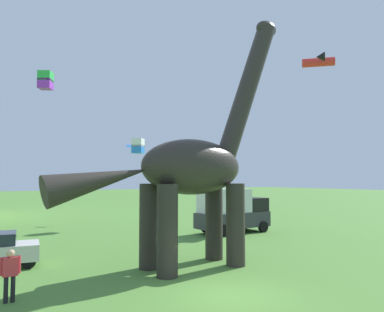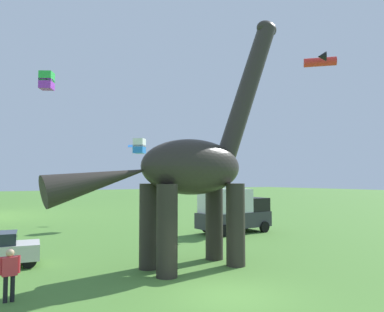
{
  "view_description": "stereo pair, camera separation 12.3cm",
  "coord_description": "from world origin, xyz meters",
  "px_view_note": "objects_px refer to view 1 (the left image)",
  "views": [
    {
      "loc": [
        -8.06,
        -10.01,
        3.94
      ],
      "look_at": [
        1.07,
        3.94,
        4.98
      ],
      "focal_mm": 34.39,
      "sensor_mm": 36.0,
      "label": 1
    },
    {
      "loc": [
        -7.96,
        -10.07,
        3.94
      ],
      "look_at": [
        1.07,
        3.94,
        4.98
      ],
      "focal_mm": 34.39,
      "sensor_mm": 36.0,
      "label": 2
    }
  ],
  "objects_px": {
    "kite_far_right": "(319,61)",
    "dinosaur_sculpture": "(192,167)",
    "kite_mid_right": "(46,80)",
    "kite_apex": "(131,146)",
    "parked_box_truck": "(232,210)",
    "kite_far_left": "(138,146)",
    "person_strolling_adult": "(10,270)"
  },
  "relations": [
    {
      "from": "kite_far_left",
      "to": "kite_far_right",
      "type": "bearing_deg",
      "value": -21.0
    },
    {
      "from": "parked_box_truck",
      "to": "kite_apex",
      "type": "relative_size",
      "value": 5.03
    },
    {
      "from": "dinosaur_sculpture",
      "to": "person_strolling_adult",
      "type": "height_order",
      "value": "dinosaur_sculpture"
    },
    {
      "from": "kite_far_right",
      "to": "kite_far_left",
      "type": "height_order",
      "value": "kite_far_right"
    },
    {
      "from": "kite_mid_right",
      "to": "kite_apex",
      "type": "height_order",
      "value": "kite_mid_right"
    },
    {
      "from": "kite_mid_right",
      "to": "kite_far_left",
      "type": "bearing_deg",
      "value": 28.46
    },
    {
      "from": "dinosaur_sculpture",
      "to": "kite_mid_right",
      "type": "bearing_deg",
      "value": 84.03
    },
    {
      "from": "kite_far_left",
      "to": "kite_apex",
      "type": "bearing_deg",
      "value": 74.42
    },
    {
      "from": "person_strolling_adult",
      "to": "kite_apex",
      "type": "xyz_separation_m",
      "value": [
        12.92,
        19.98,
        6.11
      ]
    },
    {
      "from": "kite_far_right",
      "to": "parked_box_truck",
      "type": "bearing_deg",
      "value": -172.5
    },
    {
      "from": "parked_box_truck",
      "to": "person_strolling_adult",
      "type": "xyz_separation_m",
      "value": [
        -15.63,
        -7.88,
        -0.62
      ]
    },
    {
      "from": "person_strolling_adult",
      "to": "kite_far_right",
      "type": "height_order",
      "value": "kite_far_right"
    },
    {
      "from": "kite_far_right",
      "to": "kite_apex",
      "type": "relative_size",
      "value": 2.84
    },
    {
      "from": "parked_box_truck",
      "to": "kite_apex",
      "type": "bearing_deg",
      "value": 102.31
    },
    {
      "from": "person_strolling_adult",
      "to": "kite_far_right",
      "type": "xyz_separation_m",
      "value": [
        28.06,
        9.51,
        14.42
      ]
    },
    {
      "from": "person_strolling_adult",
      "to": "kite_mid_right",
      "type": "bearing_deg",
      "value": -11.43
    },
    {
      "from": "kite_far_left",
      "to": "parked_box_truck",
      "type": "bearing_deg",
      "value": -63.79
    },
    {
      "from": "kite_far_right",
      "to": "dinosaur_sculpture",
      "type": "bearing_deg",
      "value": -156.87
    },
    {
      "from": "kite_mid_right",
      "to": "kite_apex",
      "type": "distance_m",
      "value": 13.56
    },
    {
      "from": "dinosaur_sculpture",
      "to": "person_strolling_adult",
      "type": "xyz_separation_m",
      "value": [
        -7.44,
        -0.7,
        -3.46
      ]
    },
    {
      "from": "dinosaur_sculpture",
      "to": "parked_box_truck",
      "type": "height_order",
      "value": "dinosaur_sculpture"
    },
    {
      "from": "kite_mid_right",
      "to": "dinosaur_sculpture",
      "type": "bearing_deg",
      "value": -67.49
    },
    {
      "from": "dinosaur_sculpture",
      "to": "kite_mid_right",
      "type": "distance_m",
      "value": 12.62
    },
    {
      "from": "parked_box_truck",
      "to": "kite_far_left",
      "type": "height_order",
      "value": "kite_far_left"
    },
    {
      "from": "parked_box_truck",
      "to": "person_strolling_adult",
      "type": "bearing_deg",
      "value": -153.59
    },
    {
      "from": "kite_far_right",
      "to": "person_strolling_adult",
      "type": "bearing_deg",
      "value": -161.27
    },
    {
      "from": "dinosaur_sculpture",
      "to": "kite_far_left",
      "type": "bearing_deg",
      "value": 45.58
    },
    {
      "from": "parked_box_truck",
      "to": "dinosaur_sculpture",
      "type": "bearing_deg",
      "value": -139.14
    },
    {
      "from": "parked_box_truck",
      "to": "kite_mid_right",
      "type": "bearing_deg",
      "value": 165.2
    },
    {
      "from": "person_strolling_adult",
      "to": "kite_mid_right",
      "type": "distance_m",
      "value": 14.73
    },
    {
      "from": "person_strolling_adult",
      "to": "kite_far_left",
      "type": "relative_size",
      "value": 1.34
    },
    {
      "from": "dinosaur_sculpture",
      "to": "parked_box_truck",
      "type": "xyz_separation_m",
      "value": [
        8.19,
        7.17,
        -2.84
      ]
    }
  ]
}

